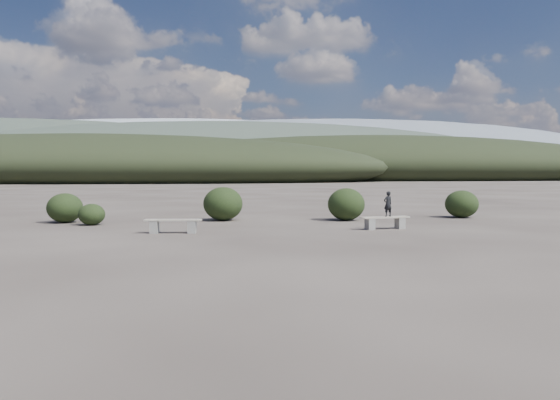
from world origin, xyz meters
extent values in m
plane|color=#322B27|center=(0.00, 0.00, 0.00)|extent=(1200.00, 1200.00, 0.00)
cube|color=slate|center=(-3.54, 4.98, 0.20)|extent=(0.27, 0.36, 0.39)
cube|color=slate|center=(-2.38, 4.89, 0.20)|extent=(0.27, 0.36, 0.39)
cube|color=gray|center=(-2.96, 4.93, 0.42)|extent=(1.78, 0.50, 0.05)
cube|color=slate|center=(3.43, 5.32, 0.19)|extent=(0.30, 0.37, 0.38)
cube|color=slate|center=(4.54, 5.56, 0.19)|extent=(0.30, 0.37, 0.38)
cube|color=gray|center=(3.99, 5.44, 0.40)|extent=(1.73, 0.71, 0.05)
imported|color=black|center=(4.08, 5.46, 0.85)|extent=(0.36, 0.29, 0.85)
ellipsoid|color=black|center=(-6.12, 7.85, 0.39)|extent=(0.94, 0.94, 0.77)
ellipsoid|color=black|center=(-1.42, 9.21, 0.66)|extent=(1.54, 1.54, 1.32)
ellipsoid|color=black|center=(3.41, 8.80, 0.64)|extent=(1.46, 1.46, 1.28)
ellipsoid|color=black|center=(8.50, 9.56, 0.57)|extent=(1.37, 1.37, 1.14)
ellipsoid|color=black|center=(-7.35, 8.93, 0.56)|extent=(1.32, 1.32, 1.11)
ellipsoid|color=black|center=(-25.00, 90.00, 2.70)|extent=(110.00, 40.00, 12.00)
ellipsoid|color=black|center=(35.00, 110.00, 3.15)|extent=(120.00, 44.00, 14.00)
ellipsoid|color=#2C362D|center=(0.00, 160.00, 5.40)|extent=(190.00, 64.00, 24.00)
ellipsoid|color=#2C362D|center=(-90.00, 220.00, 7.20)|extent=(240.00, 80.00, 32.00)
ellipsoid|color=slate|center=(70.00, 300.00, 9.90)|extent=(340.00, 110.00, 44.00)
ellipsoid|color=#949CA7|center=(-30.00, 400.00, 12.60)|extent=(460.00, 140.00, 56.00)
camera|label=1|loc=(-1.34, -12.28, 1.93)|focal=35.00mm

